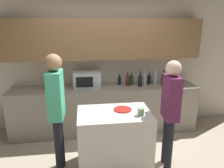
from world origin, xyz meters
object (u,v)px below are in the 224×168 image
(potted_plant, at_px, (177,74))
(person_left, at_px, (56,104))
(bottle_2, at_px, (131,80))
(toaster, at_px, (53,84))
(bottle_1, at_px, (127,80))
(bottle_3, at_px, (140,81))
(plate_on_island, at_px, (123,109))
(bottle_4, at_px, (145,80))
(bottle_6, at_px, (155,78))
(bottle_0, at_px, (119,81))
(cup_0, at_px, (141,112))
(bottle_5, at_px, (149,80))
(bottle_7, at_px, (163,80))
(microwave, at_px, (87,79))
(person_center, at_px, (170,106))

(potted_plant, distance_m, person_left, 2.56)
(bottle_2, xyz_separation_m, person_left, (-1.33, -1.21, 0.03))
(toaster, distance_m, bottle_1, 1.44)
(bottle_3, bearing_deg, plate_on_island, -117.00)
(bottle_1, bearing_deg, potted_plant, 1.96)
(bottle_3, xyz_separation_m, bottle_4, (0.11, 0.08, -0.01))
(person_left, bearing_deg, bottle_6, 127.15)
(bottle_0, height_order, cup_0, bottle_0)
(bottle_3, relative_size, bottle_5, 1.31)
(bottle_2, bearing_deg, bottle_7, -12.95)
(microwave, height_order, bottle_4, microwave)
(microwave, height_order, bottle_3, bottle_3)
(toaster, xyz_separation_m, bottle_5, (1.89, 0.03, -0.00))
(bottle_5, distance_m, plate_on_island, 1.41)
(microwave, distance_m, bottle_2, 0.88)
(bottle_3, bearing_deg, bottle_4, 34.86)
(toaster, bearing_deg, cup_0, -45.37)
(bottle_6, xyz_separation_m, person_left, (-1.83, -1.22, 0.01))
(microwave, xyz_separation_m, person_center, (1.16, -1.30, -0.09))
(bottle_5, bearing_deg, bottle_4, -148.55)
(bottle_6, distance_m, cup_0, 1.57)
(microwave, height_order, bottle_1, microwave)
(microwave, relative_size, person_center, 0.32)
(cup_0, height_order, person_left, person_left)
(bottle_7, bearing_deg, microwave, 175.89)
(bottle_5, bearing_deg, bottle_7, -29.91)
(bottle_7, bearing_deg, cup_0, -121.37)
(microwave, height_order, potted_plant, potted_plant)
(bottle_5, xyz_separation_m, person_center, (-0.08, -1.33, -0.03))
(plate_on_island, bearing_deg, bottle_0, 82.98)
(toaster, height_order, plate_on_island, toaster)
(toaster, relative_size, bottle_0, 1.17)
(bottle_2, height_order, person_center, person_center)
(bottle_2, relative_size, cup_0, 2.41)
(toaster, bearing_deg, plate_on_island, -45.43)
(bottle_3, bearing_deg, cup_0, -104.02)
(bottle_3, bearing_deg, microwave, 173.36)
(bottle_3, height_order, bottle_4, bottle_3)
(bottle_1, relative_size, bottle_3, 0.95)
(bottle_5, bearing_deg, cup_0, -111.00)
(microwave, xyz_separation_m, bottle_2, (0.88, 0.03, -0.05))
(potted_plant, height_order, bottle_4, potted_plant)
(bottle_0, relative_size, bottle_7, 0.70)
(microwave, distance_m, potted_plant, 1.82)
(bottle_5, xyz_separation_m, bottle_6, (0.14, 0.02, 0.03))
(bottle_1, height_order, plate_on_island, bottle_1)
(bottle_6, relative_size, plate_on_island, 1.23)
(bottle_6, bearing_deg, bottle_5, -173.54)
(bottle_0, xyz_separation_m, bottle_2, (0.24, -0.02, 0.01))
(bottle_4, height_order, person_center, person_center)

